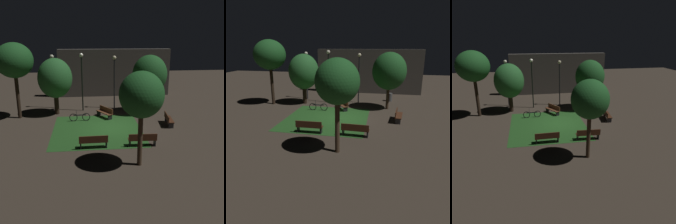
{
  "view_description": "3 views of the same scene",
  "coord_description": "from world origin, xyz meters",
  "views": [
    {
      "loc": [
        -1.96,
        -18.51,
        6.91
      ],
      "look_at": [
        0.02,
        0.34,
        1.14
      ],
      "focal_mm": 41.63,
      "sensor_mm": 36.0,
      "label": 1
    },
    {
      "loc": [
        3.11,
        -17.11,
        5.72
      ],
      "look_at": [
        -0.19,
        -0.53,
        0.66
      ],
      "focal_mm": 36.03,
      "sensor_mm": 36.0,
      "label": 2
    },
    {
      "loc": [
        -2.76,
        -17.74,
        7.55
      ],
      "look_at": [
        0.31,
        -0.07,
        1.06
      ],
      "focal_mm": 34.46,
      "sensor_mm": 36.0,
      "label": 3
    }
  ],
  "objects": [
    {
      "name": "trash_bin",
      "position": [
        3.94,
        6.66,
        0.43
      ],
      "size": [
        0.52,
        0.52,
        0.86
      ],
      "primitive_type": "cylinder",
      "color": "#4C4C4C",
      "rests_on": "ground"
    },
    {
      "name": "ground_plane",
      "position": [
        0.0,
        0.0,
        0.0
      ],
      "size": [
        60.0,
        60.0,
        0.0
      ],
      "primitive_type": "plane",
      "color": "#3D3328"
    },
    {
      "name": "building_wall_backdrop",
      "position": [
        1.39,
        10.67,
        2.62
      ],
      "size": [
        12.53,
        0.8,
        5.23
      ],
      "primitive_type": "cube",
      "color": "#4C4742",
      "rests_on": "ground"
    },
    {
      "name": "lamp_post_plaza_west",
      "position": [
        0.77,
        5.35,
        3.32
      ],
      "size": [
        0.36,
        0.36,
        4.95
      ],
      "color": "black",
      "rests_on": "ground"
    },
    {
      "name": "tree_left_canopy",
      "position": [
        3.65,
        3.53,
        3.47
      ],
      "size": [
        3.01,
        3.01,
        5.15
      ],
      "color": "#423021",
      "rests_on": "ground"
    },
    {
      "name": "bench_back_row",
      "position": [
        -0.36,
        2.57,
        0.48
      ],
      "size": [
        1.37,
        1.78,
        0.88
      ],
      "color": "brown",
      "rests_on": "ground"
    },
    {
      "name": "lamp_post_path_center",
      "position": [
        -2.22,
        4.85,
        3.49
      ],
      "size": [
        0.36,
        0.36,
        5.24
      ],
      "color": "black",
      "rests_on": "ground"
    },
    {
      "name": "tree_near_wall",
      "position": [
        -7.55,
        3.18,
        4.79
      ],
      "size": [
        3.02,
        3.02,
        6.24
      ],
      "color": "#2D2116",
      "rests_on": "ground"
    },
    {
      "name": "tree_right_canopy",
      "position": [
        -4.52,
        4.02,
        3.18
      ],
      "size": [
        2.94,
        2.94,
        4.91
      ],
      "color": "#2D2116",
      "rests_on": "ground"
    },
    {
      "name": "bench_front_left",
      "position": [
        -1.55,
        -3.6,
        0.48
      ],
      "size": [
        1.81,
        0.51,
        0.88
      ],
      "color": "#422314",
      "rests_on": "ground"
    },
    {
      "name": "bicycle",
      "position": [
        -2.48,
        1.81,
        0.34
      ],
      "size": [
        1.7,
        0.15,
        0.93
      ],
      "color": "black",
      "rests_on": "ground"
    },
    {
      "name": "bench_front_right",
      "position": [
        1.55,
        -3.6,
        0.48
      ],
      "size": [
        1.82,
        0.55,
        0.88
      ],
      "color": "#422314",
      "rests_on": "ground"
    },
    {
      "name": "bench_path_side",
      "position": [
        4.43,
        0.17,
        0.48
      ],
      "size": [
        0.7,
        1.85,
        0.88
      ],
      "color": "#422314",
      "rests_on": "ground"
    },
    {
      "name": "tree_back_right",
      "position": [
        0.86,
        -5.97,
        3.89
      ],
      "size": [
        2.32,
        2.32,
        5.14
      ],
      "color": "#423021",
      "rests_on": "ground"
    },
    {
      "name": "lamp_post_near_wall",
      "position": [
        -4.91,
        6.04,
        3.38
      ],
      "size": [
        0.36,
        0.36,
        5.04
      ],
      "color": "#333338",
      "rests_on": "ground"
    },
    {
      "name": "grass_lawn",
      "position": [
        -1.17,
        -0.41,
        0.01
      ],
      "size": [
        6.53,
        6.94,
        0.01
      ],
      "primitive_type": "cube",
      "color": "#23511E",
      "rests_on": "ground"
    }
  ]
}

